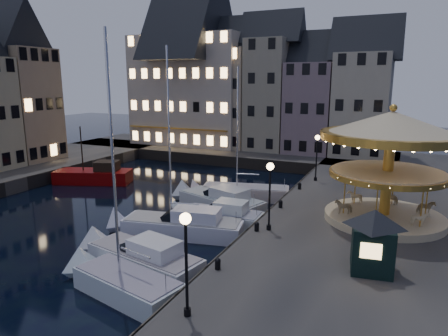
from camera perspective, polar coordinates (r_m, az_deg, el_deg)
The scene contains 30 objects.
ground at distance 27.39m, azimuth -9.02°, elevation -9.66°, with size 160.00×160.00×0.00m, color black.
quay_east at distance 28.68m, azimuth 22.78°, elevation -8.09°, with size 16.00×56.00×1.30m, color #474442.
quay_north at distance 54.70m, azimuth 0.12°, elevation 2.31°, with size 44.00×12.00×1.30m, color #474442.
quaywall_e at distance 29.84m, azimuth 7.20°, elevation -6.40°, with size 0.15×44.00×1.30m, color #47423A.
quaywall_n at distance 48.52m, azimuth -0.66°, elevation 1.01°, with size 48.00×0.15×1.30m, color #47423A.
quaywall_w at distance 40.77m, azimuth -29.05°, elevation -2.77°, with size 0.15×44.00×1.30m, color #47423A.
streetlamp_a at distance 15.26m, azimuth -5.44°, elevation -11.58°, with size 0.44×0.44×4.17m.
streetlamp_b at distance 23.95m, azimuth 6.56°, elevation -2.67°, with size 0.44×0.44×4.17m.
streetlamp_c at distance 36.76m, azimuth 13.12°, elevation 2.36°, with size 0.44×0.44×4.17m.
bollard_a at distance 19.74m, azimuth -0.91°, elevation -13.44°, with size 0.30×0.30×0.57m.
bollard_b at distance 24.42m, azimuth 4.70°, elevation -8.28°, with size 0.30×0.30×0.57m.
bollard_c at distance 28.93m, azimuth 8.09°, elevation -5.05°, with size 0.30×0.30×0.57m.
bollard_d at distance 34.05m, azimuth 10.74°, elevation -2.48°, with size 0.30×0.30×0.57m.
townhouse_na at distance 61.24m, azimuth -9.07°, elevation 9.94°, with size 5.50×8.00×12.80m.
townhouse_nb at distance 58.40m, azimuth -4.55°, elevation 10.44°, with size 6.16×8.00×13.80m.
townhouse_nc at distance 55.70m, azimuth 0.99°, elevation 10.90°, with size 6.82×8.00×14.80m.
townhouse_nd at distance 53.65m, azimuth 6.74°, elevation 11.30°, with size 5.50×8.00×15.80m.
townhouse_ne at distance 52.28m, azimuth 12.47°, elevation 9.42°, with size 6.16×8.00×12.80m.
townhouse_nf at distance 51.32m, azimuth 19.19°, elevation 9.54°, with size 6.82×8.00×13.80m.
townhouse_wc at distance 51.45m, azimuth -27.35°, elevation 9.09°, with size 8.80×5.50×14.20m.
hotel_corner at distance 58.34m, azimuth -4.53°, elevation 11.91°, with size 17.60×9.00×16.80m.
motorboat_a at distance 20.91m, azimuth -14.60°, elevation -15.59°, with size 6.87×3.47×11.31m.
motorboat_b at distance 23.09m, azimuth -12.00°, elevation -12.37°, with size 8.02×3.68×2.15m.
motorboat_c at distance 27.31m, azimuth -6.66°, elevation -8.12°, with size 9.15×4.02×12.11m.
motorboat_d at distance 28.80m, azimuth -1.05°, elevation -7.03°, with size 6.76×2.43×2.15m.
motorboat_e at distance 32.54m, azimuth -0.92°, elevation -4.71°, with size 8.48×4.86×2.15m.
motorboat_f at distance 35.35m, azimuth 2.14°, elevation -3.52°, with size 8.62×4.12×11.44m.
red_fishing_boat at distance 42.74m, azimuth -17.96°, elevation -1.09°, with size 7.96×5.09×5.96m.
carousel at distance 26.98m, azimuth 22.67°, elevation 2.98°, with size 8.58×8.58×7.51m.
ticket_kiosk at distance 20.14m, azimuth 20.62°, elevation -8.28°, with size 2.97×2.97×3.48m.
Camera 1 is at (14.26, -21.04, 10.20)m, focal length 32.00 mm.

